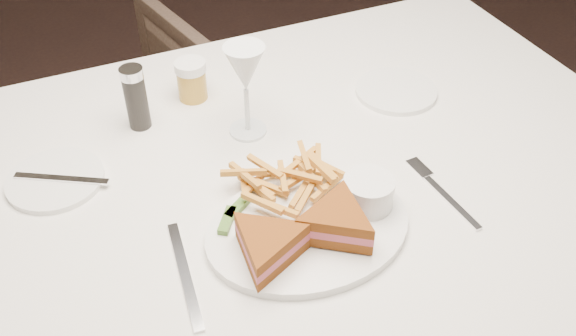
{
  "coord_description": "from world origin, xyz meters",
  "views": [
    {
      "loc": [
        -0.75,
        -0.93,
        1.47
      ],
      "look_at": [
        -0.35,
        -0.27,
        0.8
      ],
      "focal_mm": 40.0,
      "sensor_mm": 36.0,
      "label": 1
    }
  ],
  "objects": [
    {
      "name": "ground",
      "position": [
        0.0,
        0.0,
        0.0
      ],
      "size": [
        5.0,
        5.0,
        0.0
      ],
      "primitive_type": "plane",
      "color": "black",
      "rests_on": "ground"
    },
    {
      "name": "chair_far",
      "position": [
        -0.44,
        0.62,
        0.32
      ],
      "size": [
        0.68,
        0.64,
        0.64
      ],
      "primitive_type": "imported",
      "rotation": [
        0.0,
        0.0,
        3.23
      ],
      "color": "#49382D",
      "rests_on": "ground"
    },
    {
      "name": "table",
      "position": [
        -0.35,
        -0.22,
        0.38
      ],
      "size": [
        1.49,
        1.09,
        0.75
      ],
      "primitive_type": "cube",
      "rotation": [
        0.0,
        0.0,
        -0.12
      ],
      "color": "silver",
      "rests_on": "ground"
    },
    {
      "name": "table_setting",
      "position": [
        -0.37,
        -0.27,
        0.79
      ],
      "size": [
        0.81,
        0.68,
        0.18
      ],
      "color": "white",
      "rests_on": "table"
    }
  ]
}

